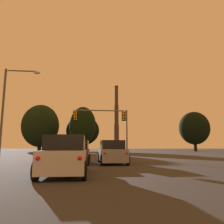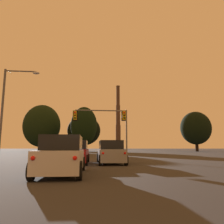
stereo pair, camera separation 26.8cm
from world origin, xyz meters
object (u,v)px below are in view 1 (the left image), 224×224
object	(u,v)px
suv_center_lane_front	(77,152)
traffic_light_overhead_right	(109,121)
suv_right_lane_front	(112,152)
smokestack	(116,124)
street_lamp	(9,104)
suv_center_lane_second	(66,156)

from	to	relation	value
suv_center_lane_front	traffic_light_overhead_right	size ratio (longest dim) A/B	0.75
suv_right_lane_front	smokestack	world-z (taller)	smokestack
traffic_light_overhead_right	smokestack	xyz separation A→B (m)	(18.33, 141.17, 15.09)
suv_center_lane_front	smokestack	bearing A→B (deg)	82.99
traffic_light_overhead_right	street_lamp	xyz separation A→B (m)	(-9.52, -5.49, 0.76)
suv_center_lane_second	suv_right_lane_front	world-z (taller)	same
suv_center_lane_second	street_lamp	distance (m)	11.85
traffic_light_overhead_right	street_lamp	distance (m)	11.02
smokestack	suv_center_lane_second	bearing A→B (deg)	-97.92
suv_right_lane_front	smokestack	distance (m)	151.10
smokestack	suv_right_lane_front	bearing A→B (deg)	-97.16
suv_right_lane_front	traffic_light_overhead_right	world-z (taller)	traffic_light_overhead_right
suv_center_lane_front	street_lamp	world-z (taller)	street_lamp
suv_center_lane_front	suv_center_lane_second	distance (m)	7.24
suv_right_lane_front	traffic_light_overhead_right	distance (m)	8.41
suv_center_lane_second	street_lamp	world-z (taller)	street_lamp
suv_center_lane_front	traffic_light_overhead_right	distance (m)	8.83
street_lamp	smokestack	bearing A→B (deg)	79.25
suv_center_lane_front	smokestack	xyz separation A→B (m)	(21.54, 148.58, 18.65)
suv_center_lane_second	street_lamp	xyz separation A→B (m)	(-6.17, 9.15, 4.32)
suv_center_lane_front	smokestack	world-z (taller)	smokestack
suv_center_lane_second	traffic_light_overhead_right	world-z (taller)	traffic_light_overhead_right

